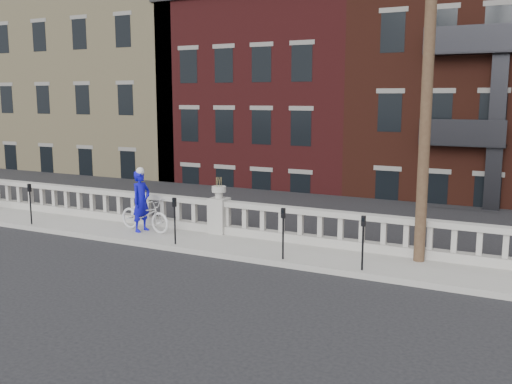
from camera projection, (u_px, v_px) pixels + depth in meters
The scene contains 12 objects.
ground at pixel (140, 271), 14.39m from camera, with size 120.00×120.00×0.00m, color black.
sidewalk at pixel (203, 242), 17.02m from camera, with size 32.00×2.20×0.15m, color #9C9A91.
balustrade at pixel (219, 217), 17.76m from camera, with size 28.00×0.34×1.03m.
planter_pedestal at pixel (219, 211), 17.73m from camera, with size 0.55×0.55×1.76m.
lower_level at pixel (390, 126), 33.98m from camera, with size 80.00×44.00×20.80m.
utility_pole at pixel (428, 60), 13.93m from camera, with size 1.60×0.28×10.00m.
parking_meter_b at pixel (30, 199), 18.89m from camera, with size 0.10×0.09×1.36m.
parking_meter_c at pixel (175, 215), 16.30m from camera, with size 0.10×0.09×1.36m.
parking_meter_d at pixel (283, 228), 14.78m from camera, with size 0.10×0.09×1.36m.
parking_meter_e at pixel (363, 237), 13.83m from camera, with size 0.10×0.09×1.36m.
bicycle at pixel (145, 215), 18.00m from camera, with size 0.69×1.99×1.05m, color silver.
cyclist at pixel (141, 201), 17.90m from camera, with size 0.70×0.46×1.93m, color #0E0BB3.
Camera 1 is at (8.89, -11.04, 4.33)m, focal length 40.00 mm.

